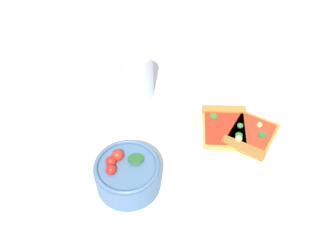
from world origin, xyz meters
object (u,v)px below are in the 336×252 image
object	(u,v)px
plate	(236,132)
soda_glass	(137,76)
pizza_slice_far	(250,137)
salad_bowl	(127,174)
pizza_slice_near	(225,125)

from	to	relation	value
plate	soda_glass	size ratio (longest dim) A/B	2.10
pizza_slice_far	soda_glass	bearing A→B (deg)	71.24
salad_bowl	soda_glass	world-z (taller)	soda_glass
salad_bowl	pizza_slice_far	bearing A→B (deg)	-55.29
plate	soda_glass	distance (m)	0.26
pizza_slice_near	soda_glass	distance (m)	0.24
plate	soda_glass	bearing A→B (deg)	72.97
pizza_slice_near	salad_bowl	xyz separation A→B (m)	(-0.18, 0.17, 0.02)
pizza_slice_near	soda_glass	xyz separation A→B (m)	(0.07, 0.22, 0.04)
salad_bowl	soda_glass	xyz separation A→B (m)	(0.26, 0.05, 0.03)
soda_glass	salad_bowl	bearing A→B (deg)	-169.57
pizza_slice_far	soda_glass	size ratio (longest dim) A/B	1.09
plate	pizza_slice_near	bearing A→B (deg)	80.22
pizza_slice_near	salad_bowl	distance (m)	0.25
plate	salad_bowl	bearing A→B (deg)	131.73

